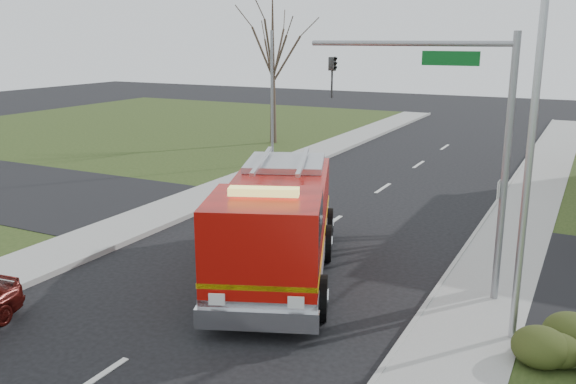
% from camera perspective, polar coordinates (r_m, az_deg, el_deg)
% --- Properties ---
extents(ground, '(120.00, 120.00, 0.00)m').
position_cam_1_polar(ground, '(17.49, -3.86, -8.10)').
color(ground, black).
rests_on(ground, ground).
extents(sidewalk_right, '(2.40, 80.00, 0.15)m').
position_cam_1_polar(sidewalk_right, '(15.46, 16.68, -11.52)').
color(sidewalk_right, gray).
rests_on(sidewalk_right, ground).
extents(sidewalk_left, '(2.40, 80.00, 0.15)m').
position_cam_1_polar(sidewalk_left, '(21.15, -18.48, -4.60)').
color(sidewalk_left, gray).
rests_on(sidewalk_left, ground).
extents(bare_tree_left, '(4.50, 4.50, 9.00)m').
position_cam_1_polar(bare_tree_left, '(38.52, -1.43, 12.64)').
color(bare_tree_left, '#382921').
rests_on(bare_tree_left, ground).
extents(traffic_signal_mast, '(5.29, 0.18, 6.80)m').
position_cam_1_polar(traffic_signal_mast, '(15.77, 15.38, 6.70)').
color(traffic_signal_mast, gray).
rests_on(traffic_signal_mast, ground).
extents(streetlight_pole, '(1.48, 0.16, 8.40)m').
position_cam_1_polar(streetlight_pole, '(13.55, 21.53, 4.38)').
color(streetlight_pole, '#B7BABF').
rests_on(streetlight_pole, ground).
extents(utility_pole_far, '(0.14, 0.14, 7.00)m').
position_cam_1_polar(utility_pole_far, '(31.86, -1.51, 8.59)').
color(utility_pole_far, gray).
rests_on(utility_pole_far, ground).
extents(fire_engine, '(5.53, 8.50, 3.25)m').
position_cam_1_polar(fire_engine, '(17.10, -1.11, -3.35)').
color(fire_engine, '#AB0D07').
rests_on(fire_engine, ground).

